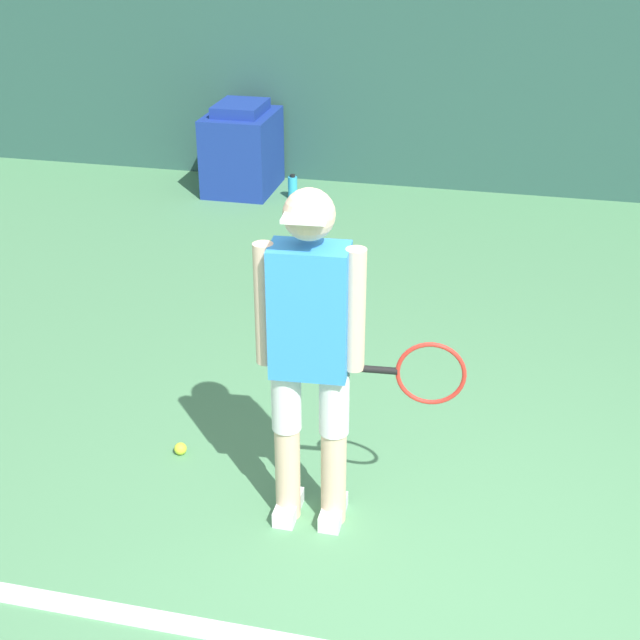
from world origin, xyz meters
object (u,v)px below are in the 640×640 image
(tennis_player, at_px, (312,350))
(tennis_ball, at_px, (180,449))
(covered_chair, at_px, (242,149))
(water_bottle, at_px, (293,187))

(tennis_player, distance_m, tennis_ball, 1.25)
(tennis_player, height_order, tennis_ball, tennis_player)
(tennis_player, distance_m, covered_chair, 5.06)
(tennis_player, xyz_separation_m, tennis_ball, (-0.81, 0.35, -0.89))
(tennis_player, bearing_deg, water_bottle, 101.43)
(tennis_ball, height_order, water_bottle, water_bottle)
(covered_chair, bearing_deg, water_bottle, -15.85)
(covered_chair, height_order, water_bottle, covered_chair)
(tennis_player, relative_size, water_bottle, 7.06)
(tennis_ball, bearing_deg, covered_chair, 102.98)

